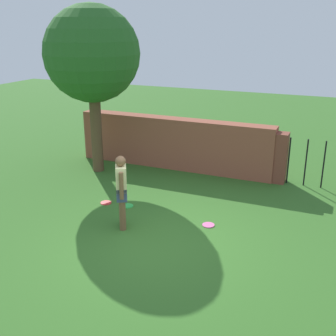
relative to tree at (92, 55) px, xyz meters
The scene contains 8 objects.
ground_plane 5.86m from the tree, 43.76° to the right, with size 40.00×40.00×0.00m, color #336623.
brick_wall 3.46m from the tree, 30.48° to the left, with size 6.05×0.50×1.53m, color brown.
tree is the anchor object (origin of this frame).
person 4.59m from the tree, 50.05° to the right, with size 0.37×0.48×1.62m.
fence_gate 7.11m from the tree, 10.12° to the left, with size 3.24×0.44×1.40m.
frisbee_red 4.18m from the tree, 53.71° to the right, with size 0.27×0.27×0.02m, color red.
frisbee_pink 5.77m from the tree, 27.37° to the right, with size 0.27×0.27×0.02m, color pink.
frisbee_green 4.40m from the tree, 43.59° to the right, with size 0.27×0.27×0.02m, color green.
Camera 1 is at (3.14, -6.76, 4.20)m, focal length 44.69 mm.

